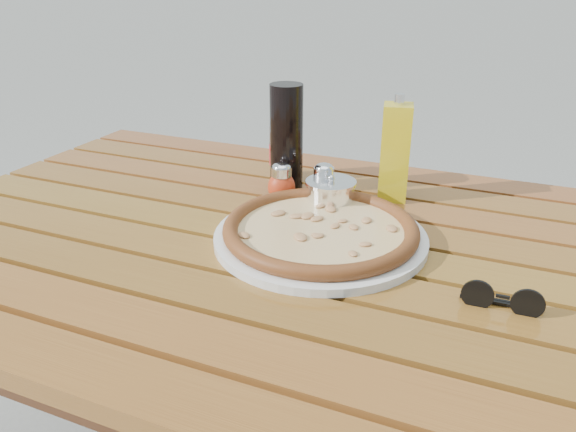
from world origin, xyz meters
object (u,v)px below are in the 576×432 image
at_px(soda_can, 285,153).
at_px(parmesan_tin, 331,195).
at_px(table, 284,274).
at_px(pepper_shaker, 282,183).
at_px(plate, 320,237).
at_px(olive_oil_cruet, 395,152).
at_px(dark_bottle, 286,139).
at_px(pizza, 320,229).
at_px(sunglasses, 502,300).
at_px(oregano_shaker, 324,184).

xyz_separation_m(soda_can, parmesan_tin, (0.15, -0.13, -0.03)).
distance_m(table, pepper_shaker, 0.19).
relative_size(plate, olive_oil_cruet, 1.71).
height_order(dark_bottle, parmesan_tin, dark_bottle).
bearing_deg(parmesan_tin, dark_bottle, 153.19).
xyz_separation_m(pizza, pepper_shaker, (-0.13, 0.13, 0.02)).
distance_m(pizza, dark_bottle, 0.25).
relative_size(soda_can, sunglasses, 1.09).
bearing_deg(pepper_shaker, pizza, -45.91).
height_order(pizza, dark_bottle, dark_bottle).
bearing_deg(dark_bottle, oregano_shaker, -17.47).
xyz_separation_m(plate, pizza, (0.00, -0.00, 0.02)).
relative_size(pizza, sunglasses, 3.67).
height_order(plate, oregano_shaker, oregano_shaker).
bearing_deg(plate, soda_can, 124.36).
bearing_deg(oregano_shaker, table, -93.95).
xyz_separation_m(table, soda_can, (-0.11, 0.27, 0.13)).
bearing_deg(soda_can, plate, -55.64).
bearing_deg(plate, oregano_shaker, 108.07).
bearing_deg(parmesan_tin, pepper_shaker, 178.93).
xyz_separation_m(pepper_shaker, dark_bottle, (-0.01, 0.06, 0.07)).
distance_m(pizza, sunglasses, 0.31).
distance_m(pepper_shaker, soda_can, 0.13).
distance_m(plate, pizza, 0.02).
distance_m(oregano_shaker, dark_bottle, 0.12).
bearing_deg(pizza, parmesan_tin, 102.01).
xyz_separation_m(oregano_shaker, soda_can, (-0.12, 0.10, 0.02)).
bearing_deg(sunglasses, table, 164.10).
height_order(pepper_shaker, olive_oil_cruet, olive_oil_cruet).
distance_m(table, pizza, 0.12).
distance_m(pepper_shaker, parmesan_tin, 0.10).
bearing_deg(oregano_shaker, pizza, -71.93).
bearing_deg(pizza, table, -173.44).
bearing_deg(sunglasses, plate, 159.87).
height_order(table, pizza, pizza).
distance_m(plate, soda_can, 0.32).
height_order(oregano_shaker, sunglasses, oregano_shaker).
distance_m(oregano_shaker, soda_can, 0.16).
xyz_separation_m(soda_can, olive_oil_cruet, (0.24, -0.02, 0.04)).
bearing_deg(parmesan_tin, oregano_shaker, 129.72).
xyz_separation_m(oregano_shaker, dark_bottle, (-0.09, 0.03, 0.07)).
relative_size(olive_oil_cruet, parmesan_tin, 1.67).
height_order(table, parmesan_tin, parmesan_tin).
xyz_separation_m(dark_bottle, parmesan_tin, (0.12, -0.06, -0.08)).
height_order(pizza, oregano_shaker, oregano_shaker).
bearing_deg(table, soda_can, 112.87).
relative_size(olive_oil_cruet, sunglasses, 1.91).
bearing_deg(pepper_shaker, table, -65.21).
distance_m(table, parmesan_tin, 0.18).
height_order(pizza, soda_can, soda_can).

